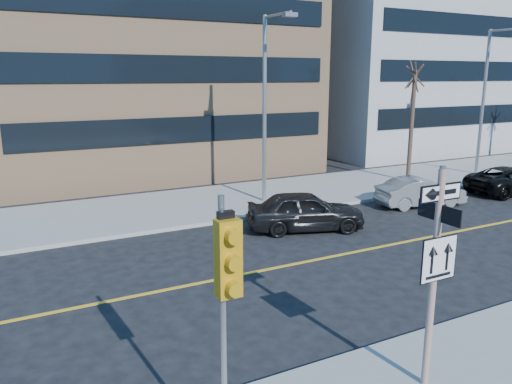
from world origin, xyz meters
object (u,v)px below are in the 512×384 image
parked_car_a (305,211)px  sign_pole (435,267)px  streetlight_a (267,98)px  traffic_signal (227,281)px  parked_car_c (512,180)px  parked_car_b (421,192)px  streetlight_b (488,93)px  street_tree_west (415,79)px

parked_car_a → sign_pole: bearing=178.7°
streetlight_a → parked_car_a: bearing=-97.6°
sign_pole → traffic_signal: (-4.00, -0.15, 0.59)m
parked_car_c → streetlight_a: bearing=76.6°
parked_car_b → streetlight_b: (8.06, 3.35, 4.11)m
parked_car_c → street_tree_west: bearing=38.2°
parked_car_a → street_tree_west: street_tree_west is taller
traffic_signal → street_tree_west: bearing=39.4°
sign_pole → parked_car_c: (15.85, 9.73, -1.78)m
sign_pole → parked_car_b: size_ratio=1.03×
sign_pole → parked_car_c: 18.68m
streetlight_b → street_tree_west: (-5.00, 0.54, 0.77)m
parked_car_c → streetlight_a: streetlight_a is taller
sign_pole → streetlight_b: size_ratio=0.51×
streetlight_a → traffic_signal: bearing=-120.8°
traffic_signal → streetlight_a: (8.00, 13.42, 1.73)m
streetlight_a → street_tree_west: streetlight_a is taller
traffic_signal → parked_car_c: traffic_signal is taller
parked_car_a → streetlight_a: bearing=11.5°
traffic_signal → streetlight_b: bearing=31.4°
parked_car_c → streetlight_b: size_ratio=0.59×
parked_car_b → parked_car_c: 5.91m
parked_car_b → streetlight_a: bearing=72.0°
traffic_signal → streetlight_a: 15.72m
streetlight_b → parked_car_b: bearing=-157.4°
traffic_signal → parked_car_b: 17.36m
parked_car_b → street_tree_west: (3.06, 3.89, 4.88)m
traffic_signal → parked_car_a: bearing=51.7°
parked_car_c → street_tree_west: 6.96m
parked_car_c → sign_pole: bearing=124.8°
traffic_signal → streetlight_b: (22.00, 13.42, 1.73)m
parked_car_a → streetlight_b: 15.57m
parked_car_b → streetlight_a: streetlight_a is taller
traffic_signal → street_tree_west: size_ratio=0.63×
parked_car_b → street_tree_west: street_tree_west is taller
streetlight_b → street_tree_west: 5.09m
parked_car_c → streetlight_b: streetlight_b is taller
traffic_signal → parked_car_c: 22.30m
parked_car_c → street_tree_west: street_tree_west is taller
traffic_signal → parked_car_a: traffic_signal is taller
sign_pole → parked_car_c: size_ratio=0.86×
streetlight_a → street_tree_west: 9.05m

